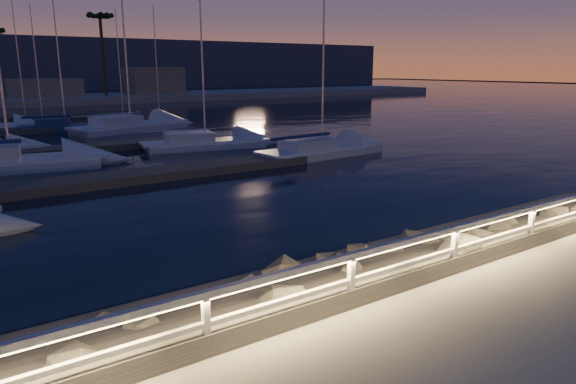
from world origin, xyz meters
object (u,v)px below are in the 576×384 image
Objects in this scene: guard_rail at (306,280)px; sailboat_c at (5,162)px; sailboat_k at (63,126)px; sailboat_h at (202,142)px; sailboat_l at (128,125)px; sailboat_d at (319,149)px.

guard_rail is 22.17m from sailboat_c.
sailboat_h is at bearing -55.99° from sailboat_k.
guard_rail is 35.76m from sailboat_l.
sailboat_c is at bearing -163.68° from sailboat_h.
sailboat_c is 16.43m from sailboat_l.
sailboat_d is 23.43m from sailboat_k.
sailboat_c is (-2.50, 22.01, -0.92)m from guard_rail.
sailboat_k is at bearing 120.73° from sailboat_h.
sailboat_h is (11.21, 1.10, -0.05)m from sailboat_c.
sailboat_k is (5.82, 15.89, -0.07)m from sailboat_c.
sailboat_l is (4.34, -2.98, 0.07)m from sailboat_k.
sailboat_c is 16.93m from sailboat_k.
sailboat_d reaches higher than sailboat_k.
guard_rail is 38.06m from sailboat_k.
sailboat_k is at bearing 109.74° from sailboat_d.
sailboat_h is at bearing -100.29° from sailboat_l.
sailboat_l is at bearing -20.50° from sailboat_k.
sailboat_h is 0.81× the size of sailboat_l.
sailboat_d is (15.59, -5.40, -0.04)m from sailboat_c.
sailboat_k reaches higher than guard_rail.
sailboat_d is at bearing -88.85° from sailboat_l.
sailboat_c is 1.09× the size of sailboat_d.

